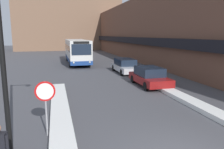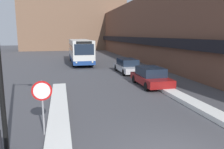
{
  "view_description": "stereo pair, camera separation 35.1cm",
  "coord_description": "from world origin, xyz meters",
  "px_view_note": "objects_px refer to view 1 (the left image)",
  "views": [
    {
      "loc": [
        -3.71,
        -5.48,
        3.86
      ],
      "look_at": [
        -0.37,
        7.34,
        1.43
      ],
      "focal_mm": 35.0,
      "sensor_mm": 36.0,
      "label": 1
    },
    {
      "loc": [
        -3.37,
        -5.57,
        3.86
      ],
      "look_at": [
        -0.37,
        7.34,
        1.43
      ],
      "focal_mm": 35.0,
      "sensor_mm": 36.0,
      "label": 2
    }
  ],
  "objects_px": {
    "city_bus": "(77,51)",
    "stop_sign": "(45,97)",
    "street_lamp": "(10,29)",
    "parked_car_middle": "(125,66)",
    "parked_car_front": "(149,76)"
  },
  "relations": [
    {
      "from": "city_bus",
      "to": "parked_car_middle",
      "type": "distance_m",
      "value": 9.61
    },
    {
      "from": "street_lamp",
      "to": "stop_sign",
      "type": "bearing_deg",
      "value": 46.36
    },
    {
      "from": "city_bus",
      "to": "street_lamp",
      "type": "height_order",
      "value": "street_lamp"
    },
    {
      "from": "parked_car_front",
      "to": "parked_car_middle",
      "type": "distance_m",
      "value": 5.97
    },
    {
      "from": "stop_sign",
      "to": "street_lamp",
      "type": "xyz_separation_m",
      "value": [
        -0.88,
        -0.92,
        2.46
      ]
    },
    {
      "from": "city_bus",
      "to": "parked_car_front",
      "type": "distance_m",
      "value": 15.21
    },
    {
      "from": "city_bus",
      "to": "stop_sign",
      "type": "distance_m",
      "value": 21.73
    },
    {
      "from": "city_bus",
      "to": "street_lamp",
      "type": "distance_m",
      "value": 22.9
    },
    {
      "from": "city_bus",
      "to": "parked_car_front",
      "type": "relative_size",
      "value": 2.53
    },
    {
      "from": "parked_car_middle",
      "to": "street_lamp",
      "type": "relative_size",
      "value": 0.75
    },
    {
      "from": "city_bus",
      "to": "stop_sign",
      "type": "relative_size",
      "value": 4.99
    },
    {
      "from": "parked_car_middle",
      "to": "stop_sign",
      "type": "relative_size",
      "value": 2.26
    },
    {
      "from": "stop_sign",
      "to": "street_lamp",
      "type": "relative_size",
      "value": 0.33
    },
    {
      "from": "stop_sign",
      "to": "city_bus",
      "type": "bearing_deg",
      "value": 81.28
    },
    {
      "from": "city_bus",
      "to": "stop_sign",
      "type": "height_order",
      "value": "city_bus"
    }
  ]
}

